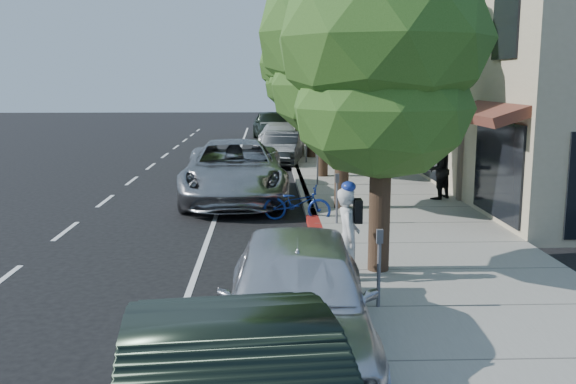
{
  "coord_description": "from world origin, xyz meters",
  "views": [
    {
      "loc": [
        -1.23,
        -13.69,
        3.72
      ],
      "look_at": [
        -0.75,
        -0.24,
        1.35
      ],
      "focal_mm": 40.0,
      "sensor_mm": 36.0,
      "label": 1
    }
  ],
  "objects_px": {
    "pedestrian": "(438,169)",
    "dark_suv_far": "(272,125)",
    "street_tree_3": "(312,44)",
    "bicycle": "(297,203)",
    "street_tree_0": "(384,45)",
    "dark_sedan": "(282,148)",
    "silver_suv": "(234,171)",
    "white_pickup": "(280,139)",
    "near_car_a": "(297,297)",
    "cyclist": "(348,237)",
    "street_tree_2": "(324,60)",
    "street_tree_5": "(298,65)",
    "street_tree_4": "(304,60)",
    "street_tree_1": "(344,39)"
  },
  "relations": [
    {
      "from": "pedestrian",
      "to": "dark_sedan",
      "type": "bearing_deg",
      "value": -104.43
    },
    {
      "from": "street_tree_0",
      "to": "street_tree_5",
      "type": "bearing_deg",
      "value": 90.0
    },
    {
      "from": "cyclist",
      "to": "near_car_a",
      "type": "bearing_deg",
      "value": 162.56
    },
    {
      "from": "street_tree_0",
      "to": "cyclist",
      "type": "height_order",
      "value": "street_tree_0"
    },
    {
      "from": "street_tree_3",
      "to": "dark_suv_far",
      "type": "distance_m",
      "value": 11.05
    },
    {
      "from": "white_pickup",
      "to": "pedestrian",
      "type": "xyz_separation_m",
      "value": [
        4.45,
        -13.21,
        0.3
      ]
    },
    {
      "from": "dark_suv_far",
      "to": "near_car_a",
      "type": "xyz_separation_m",
      "value": [
        -0.02,
        -31.51,
        -0.07
      ]
    },
    {
      "from": "street_tree_5",
      "to": "silver_suv",
      "type": "xyz_separation_m",
      "value": [
        -3.1,
        -22.02,
        -3.66
      ]
    },
    {
      "from": "street_tree_2",
      "to": "street_tree_1",
      "type": "bearing_deg",
      "value": -90.0
    },
    {
      "from": "silver_suv",
      "to": "dark_suv_far",
      "type": "height_order",
      "value": "silver_suv"
    },
    {
      "from": "street_tree_2",
      "to": "silver_suv",
      "type": "relative_size",
      "value": 1.06
    },
    {
      "from": "street_tree_0",
      "to": "white_pickup",
      "type": "xyz_separation_m",
      "value": [
        -1.4,
        20.43,
        -3.57
      ]
    },
    {
      "from": "silver_suv",
      "to": "near_car_a",
      "type": "distance_m",
      "value": 11.57
    },
    {
      "from": "street_tree_0",
      "to": "silver_suv",
      "type": "height_order",
      "value": "street_tree_0"
    },
    {
      "from": "street_tree_3",
      "to": "street_tree_2",
      "type": "bearing_deg",
      "value": -90.0
    },
    {
      "from": "cyclist",
      "to": "bicycle",
      "type": "relative_size",
      "value": 1.0
    },
    {
      "from": "bicycle",
      "to": "dark_suv_far",
      "type": "height_order",
      "value": "dark_suv_far"
    },
    {
      "from": "street_tree_1",
      "to": "near_car_a",
      "type": "relative_size",
      "value": 1.56
    },
    {
      "from": "cyclist",
      "to": "silver_suv",
      "type": "relative_size",
      "value": 0.27
    },
    {
      "from": "street_tree_4",
      "to": "dark_sedan",
      "type": "height_order",
      "value": "street_tree_4"
    },
    {
      "from": "cyclist",
      "to": "dark_sedan",
      "type": "bearing_deg",
      "value": 4.46
    },
    {
      "from": "street_tree_5",
      "to": "dark_sedan",
      "type": "xyz_separation_m",
      "value": [
        -1.4,
        -13.5,
        -3.87
      ]
    },
    {
      "from": "street_tree_4",
      "to": "street_tree_3",
      "type": "bearing_deg",
      "value": -90.0
    },
    {
      "from": "cyclist",
      "to": "silver_suv",
      "type": "xyz_separation_m",
      "value": [
        -2.45,
        8.45,
        0.02
      ]
    },
    {
      "from": "silver_suv",
      "to": "white_pickup",
      "type": "distance_m",
      "value": 12.56
    },
    {
      "from": "dark_sedan",
      "to": "near_car_a",
      "type": "relative_size",
      "value": 0.88
    },
    {
      "from": "street_tree_0",
      "to": "dark_suv_far",
      "type": "distance_m",
      "value": 28.26
    },
    {
      "from": "street_tree_0",
      "to": "street_tree_4",
      "type": "xyz_separation_m",
      "value": [
        0.0,
        24.0,
        0.41
      ]
    },
    {
      "from": "street_tree_1",
      "to": "street_tree_3",
      "type": "relative_size",
      "value": 0.94
    },
    {
      "from": "bicycle",
      "to": "dark_sedan",
      "type": "distance_m",
      "value": 11.5
    },
    {
      "from": "street_tree_5",
      "to": "dark_suv_far",
      "type": "height_order",
      "value": "street_tree_5"
    },
    {
      "from": "street_tree_5",
      "to": "white_pickup",
      "type": "xyz_separation_m",
      "value": [
        -1.4,
        -9.57,
        -3.84
      ]
    },
    {
      "from": "street_tree_2",
      "to": "bicycle",
      "type": "distance_m",
      "value": 8.14
    },
    {
      "from": "cyclist",
      "to": "dark_sedan",
      "type": "distance_m",
      "value": 16.98
    },
    {
      "from": "bicycle",
      "to": "silver_suv",
      "type": "relative_size",
      "value": 0.27
    },
    {
      "from": "silver_suv",
      "to": "white_pickup",
      "type": "height_order",
      "value": "silver_suv"
    },
    {
      "from": "street_tree_4",
      "to": "silver_suv",
      "type": "xyz_separation_m",
      "value": [
        -3.1,
        -16.02,
        -3.8
      ]
    },
    {
      "from": "street_tree_4",
      "to": "white_pickup",
      "type": "relative_size",
      "value": 1.49
    },
    {
      "from": "street_tree_1",
      "to": "cyclist",
      "type": "relative_size",
      "value": 4.29
    },
    {
      "from": "street_tree_2",
      "to": "street_tree_5",
      "type": "bearing_deg",
      "value": 90.0
    },
    {
      "from": "street_tree_2",
      "to": "cyclist",
      "type": "relative_size",
      "value": 3.89
    },
    {
      "from": "street_tree_0",
      "to": "dark_sedan",
      "type": "bearing_deg",
      "value": 94.85
    },
    {
      "from": "dark_sedan",
      "to": "white_pickup",
      "type": "xyz_separation_m",
      "value": [
        0.0,
        3.93,
        0.03
      ]
    },
    {
      "from": "street_tree_1",
      "to": "silver_suv",
      "type": "bearing_deg",
      "value": 147.37
    },
    {
      "from": "street_tree_1",
      "to": "street_tree_5",
      "type": "relative_size",
      "value": 1.02
    },
    {
      "from": "street_tree_2",
      "to": "street_tree_4",
      "type": "distance_m",
      "value": 12.0
    },
    {
      "from": "pedestrian",
      "to": "dark_suv_far",
      "type": "bearing_deg",
      "value": -117.17
    },
    {
      "from": "street_tree_3",
      "to": "dark_suv_far",
      "type": "xyz_separation_m",
      "value": [
        -1.69,
        10.01,
        -4.38
      ]
    },
    {
      "from": "dark_sedan",
      "to": "dark_suv_far",
      "type": "height_order",
      "value": "dark_suv_far"
    },
    {
      "from": "near_car_a",
      "to": "cyclist",
      "type": "bearing_deg",
      "value": 73.02
    }
  ]
}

